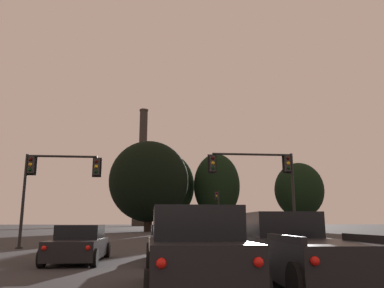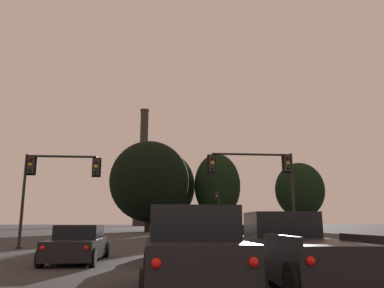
{
  "view_description": "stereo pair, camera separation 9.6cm",
  "coord_description": "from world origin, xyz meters",
  "px_view_note": "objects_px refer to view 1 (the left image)",
  "views": [
    {
      "loc": [
        -0.58,
        -1.26,
        1.52
      ],
      "look_at": [
        2.76,
        33.14,
        8.79
      ],
      "focal_mm": 35.0,
      "sensor_mm": 36.0,
      "label": 1
    },
    {
      "loc": [
        -0.48,
        -1.27,
        1.52
      ],
      "look_at": [
        2.76,
        33.14,
        8.79
      ],
      "focal_mm": 35.0,
      "sensor_mm": 36.0,
      "label": 2
    }
  ],
  "objects_px": {
    "sedan_center_lane_front": "(171,244)",
    "hatchback_right_lane_front": "(237,242)",
    "smokestack": "(142,179)",
    "traffic_light_far_right": "(218,206)",
    "sedan_left_lane_front": "(80,244)",
    "traffic_light_overhead_right": "(265,174)",
    "traffic_light_overhead_left": "(51,176)",
    "pickup_truck_right_lane_second": "(301,251)",
    "suv_center_lane_second": "(193,251)"
  },
  "relations": [
    {
      "from": "traffic_light_far_right",
      "to": "sedan_left_lane_front",
      "type": "bearing_deg",
      "value": -107.62
    },
    {
      "from": "pickup_truck_right_lane_second",
      "to": "traffic_light_overhead_right",
      "type": "bearing_deg",
      "value": 78.56
    },
    {
      "from": "sedan_left_lane_front",
      "to": "sedan_center_lane_front",
      "type": "xyz_separation_m",
      "value": [
        3.65,
        -0.23,
        0.0
      ]
    },
    {
      "from": "pickup_truck_right_lane_second",
      "to": "sedan_left_lane_front",
      "type": "height_order",
      "value": "pickup_truck_right_lane_second"
    },
    {
      "from": "traffic_light_far_right",
      "to": "smokestack",
      "type": "xyz_separation_m",
      "value": [
        -14.97,
        118.4,
        17.21
      ]
    },
    {
      "from": "traffic_light_overhead_left",
      "to": "traffic_light_overhead_right",
      "type": "bearing_deg",
      "value": -0.46
    },
    {
      "from": "pickup_truck_right_lane_second",
      "to": "hatchback_right_lane_front",
      "type": "xyz_separation_m",
      "value": [
        -0.16,
        7.0,
        -0.14
      ]
    },
    {
      "from": "suv_center_lane_second",
      "to": "sedan_center_lane_front",
      "type": "bearing_deg",
      "value": 90.85
    },
    {
      "from": "suv_center_lane_second",
      "to": "traffic_light_overhead_right",
      "type": "height_order",
      "value": "traffic_light_overhead_right"
    },
    {
      "from": "traffic_light_overhead_right",
      "to": "traffic_light_overhead_left",
      "type": "bearing_deg",
      "value": 179.54
    },
    {
      "from": "sedan_center_lane_front",
      "to": "hatchback_right_lane_front",
      "type": "bearing_deg",
      "value": 19.92
    },
    {
      "from": "pickup_truck_right_lane_second",
      "to": "traffic_light_overhead_right",
      "type": "relative_size",
      "value": 0.93
    },
    {
      "from": "traffic_light_overhead_left",
      "to": "smokestack",
      "type": "xyz_separation_m",
      "value": [
        0.21,
        147.19,
        16.75
      ]
    },
    {
      "from": "pickup_truck_right_lane_second",
      "to": "traffic_light_overhead_right",
      "type": "height_order",
      "value": "traffic_light_overhead_right"
    },
    {
      "from": "traffic_light_overhead_right",
      "to": "suv_center_lane_second",
      "type": "bearing_deg",
      "value": -112.32
    },
    {
      "from": "hatchback_right_lane_front",
      "to": "traffic_light_overhead_left",
      "type": "height_order",
      "value": "traffic_light_overhead_left"
    },
    {
      "from": "pickup_truck_right_lane_second",
      "to": "suv_center_lane_second",
      "type": "xyz_separation_m",
      "value": [
        -2.87,
        -1.04,
        0.09
      ]
    },
    {
      "from": "sedan_left_lane_front",
      "to": "suv_center_lane_second",
      "type": "relative_size",
      "value": 0.96
    },
    {
      "from": "sedan_left_lane_front",
      "to": "traffic_light_far_right",
      "type": "bearing_deg",
      "value": 72.03
    },
    {
      "from": "sedan_center_lane_front",
      "to": "smokestack",
      "type": "height_order",
      "value": "smokestack"
    },
    {
      "from": "smokestack",
      "to": "pickup_truck_right_lane_second",
      "type": "bearing_deg",
      "value": -86.46
    },
    {
      "from": "sedan_center_lane_front",
      "to": "hatchback_right_lane_front",
      "type": "relative_size",
      "value": 1.14
    },
    {
      "from": "sedan_center_lane_front",
      "to": "suv_center_lane_second",
      "type": "bearing_deg",
      "value": -89.6
    },
    {
      "from": "traffic_light_overhead_left",
      "to": "sedan_left_lane_front",
      "type": "bearing_deg",
      "value": -66.48
    },
    {
      "from": "sedan_center_lane_front",
      "to": "smokestack",
      "type": "xyz_separation_m",
      "value": [
        -6.92,
        155.43,
        20.4
      ]
    },
    {
      "from": "sedan_center_lane_front",
      "to": "traffic_light_overhead_right",
      "type": "bearing_deg",
      "value": 50.77
    },
    {
      "from": "suv_center_lane_second",
      "to": "traffic_light_overhead_left",
      "type": "relative_size",
      "value": 0.87
    },
    {
      "from": "sedan_left_lane_front",
      "to": "smokestack",
      "type": "relative_size",
      "value": 0.09
    },
    {
      "from": "suv_center_lane_second",
      "to": "smokestack",
      "type": "xyz_separation_m",
      "value": [
        -7.11,
        162.36,
        20.17
      ]
    },
    {
      "from": "pickup_truck_right_lane_second",
      "to": "traffic_light_far_right",
      "type": "height_order",
      "value": "traffic_light_far_right"
    },
    {
      "from": "traffic_light_overhead_left",
      "to": "traffic_light_far_right",
      "type": "bearing_deg",
      "value": 62.2
    },
    {
      "from": "hatchback_right_lane_front",
      "to": "smokestack",
      "type": "bearing_deg",
      "value": 96.13
    },
    {
      "from": "pickup_truck_right_lane_second",
      "to": "sedan_left_lane_front",
      "type": "xyz_separation_m",
      "value": [
        -6.7,
        6.11,
        -0.14
      ]
    },
    {
      "from": "hatchback_right_lane_front",
      "to": "traffic_light_far_right",
      "type": "distance_m",
      "value": 36.42
    },
    {
      "from": "sedan_left_lane_front",
      "to": "smokestack",
      "type": "xyz_separation_m",
      "value": [
        -3.28,
        155.2,
        20.4
      ]
    },
    {
      "from": "traffic_light_far_right",
      "to": "traffic_light_overhead_left",
      "type": "bearing_deg",
      "value": -117.8
    },
    {
      "from": "sedan_left_lane_front",
      "to": "traffic_light_far_right",
      "type": "height_order",
      "value": "traffic_light_far_right"
    },
    {
      "from": "traffic_light_overhead_right",
      "to": "smokestack",
      "type": "height_order",
      "value": "smokestack"
    },
    {
      "from": "sedan_center_lane_front",
      "to": "traffic_light_overhead_left",
      "type": "height_order",
      "value": "traffic_light_overhead_left"
    },
    {
      "from": "sedan_left_lane_front",
      "to": "sedan_center_lane_front",
      "type": "distance_m",
      "value": 3.65
    },
    {
      "from": "smokestack",
      "to": "suv_center_lane_second",
      "type": "bearing_deg",
      "value": -87.49
    },
    {
      "from": "sedan_center_lane_front",
      "to": "traffic_light_overhead_right",
      "type": "height_order",
      "value": "traffic_light_overhead_right"
    },
    {
      "from": "traffic_light_overhead_left",
      "to": "pickup_truck_right_lane_second",
      "type": "bearing_deg",
      "value": -54.18
    },
    {
      "from": "pickup_truck_right_lane_second",
      "to": "sedan_left_lane_front",
      "type": "distance_m",
      "value": 9.07
    },
    {
      "from": "sedan_center_lane_front",
      "to": "traffic_light_overhead_right",
      "type": "xyz_separation_m",
      "value": [
        6.37,
        8.13,
        3.93
      ]
    },
    {
      "from": "pickup_truck_right_lane_second",
      "to": "sedan_center_lane_front",
      "type": "distance_m",
      "value": 6.63
    },
    {
      "from": "pickup_truck_right_lane_second",
      "to": "sedan_left_lane_front",
      "type": "relative_size",
      "value": 1.18
    },
    {
      "from": "traffic_light_far_right",
      "to": "traffic_light_overhead_right",
      "type": "distance_m",
      "value": 28.96
    },
    {
      "from": "hatchback_right_lane_front",
      "to": "traffic_light_overhead_right",
      "type": "distance_m",
      "value": 8.76
    },
    {
      "from": "suv_center_lane_second",
      "to": "traffic_light_far_right",
      "type": "height_order",
      "value": "traffic_light_far_right"
    }
  ]
}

